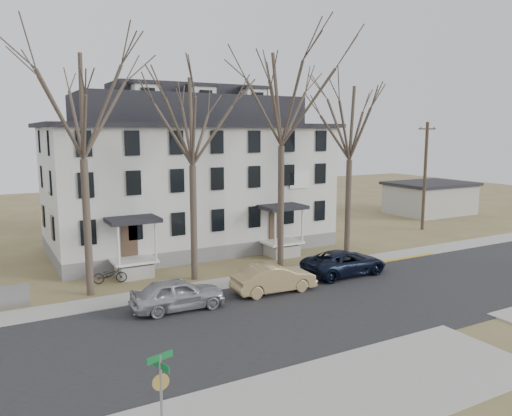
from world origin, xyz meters
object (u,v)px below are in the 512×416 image
tree_mid_left (192,115)px  utility_pole_far (425,175)px  boarding_house (190,176)px  car_tan (274,279)px  bicycle_left (110,275)px  car_silver (178,295)px  car_navy (344,263)px  street_sign (161,389)px  tree_center (282,92)px  tree_far_left (80,99)px  tree_mid_right (351,118)px

tree_mid_left → utility_pole_far: bearing=10.1°
boarding_house → car_tan: size_ratio=4.47×
car_tan → bicycle_left: (-7.45, 5.89, -0.27)m
car_silver → car_navy: bearing=-82.6°
tree_mid_left → car_navy: (8.32, -3.68, -8.85)m
boarding_house → car_silver: boarding_house is taller
car_navy → bicycle_left: (-12.95, 5.11, -0.25)m
car_navy → street_sign: street_sign is taller
car_silver → bicycle_left: (-1.95, 5.93, -0.29)m
utility_pole_far → tree_mid_left: bearing=-169.9°
tree_center → tree_far_left: bearing=180.0°
tree_far_left → tree_center: (12.00, 0.00, 0.74)m
tree_mid_left → bicycle_left: (-4.63, 1.44, -9.10)m
tree_center → street_sign: 21.63m
tree_center → tree_mid_left: bearing=180.0°
tree_far_left → car_navy: bearing=-14.4°
utility_pole_far → bicycle_left: 28.61m
tree_mid_left → bicycle_left: tree_mid_left is taller
car_navy → boarding_house: bearing=24.1°
tree_mid_right → street_sign: tree_mid_right is taller
tree_far_left → tree_mid_left: bearing=0.0°
boarding_house → bicycle_left: size_ratio=10.96×
car_navy → bicycle_left: bearing=68.3°
car_navy → bicycle_left: car_navy is taller
tree_mid_left → car_tan: (2.82, -4.45, -8.84)m
tree_mid_left → boarding_house: bearing=69.8°
boarding_house → car_silver: 14.61m
car_tan → tree_mid_left: bearing=34.9°
tree_far_left → tree_mid_left: (6.00, 0.00, -0.74)m
car_tan → street_sign: street_sign is taller
tree_mid_left → bicycle_left: bearing=162.8°
tree_far_left → tree_mid_right: bearing=0.0°
tree_mid_left → street_sign: tree_mid_left is taller
tree_center → bicycle_left: bearing=172.3°
street_sign → tree_mid_right: bearing=22.8°
car_silver → tree_mid_right: bearing=-69.3°
tree_center → car_tan: tree_center is taller
tree_center → car_tan: (-3.18, -4.45, -10.32)m
tree_mid_right → utility_pole_far: size_ratio=1.34×
utility_pole_far → tree_mid_right: bearing=-160.7°
car_tan → street_sign: (-9.71, -10.27, 1.10)m
tree_mid_right → car_silver: tree_mid_right is taller
boarding_house → tree_mid_right: (8.50, -8.15, 4.22)m
tree_far_left → utility_pole_far: 30.29m
car_silver → bicycle_left: bearing=21.4°
boarding_house → street_sign: bearing=-113.4°
tree_mid_right → bicycle_left: (-16.13, 1.44, -9.10)m
street_sign → car_tan: bearing=30.7°
tree_mid_left → car_silver: 10.25m
boarding_house → street_sign: size_ratio=7.28×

